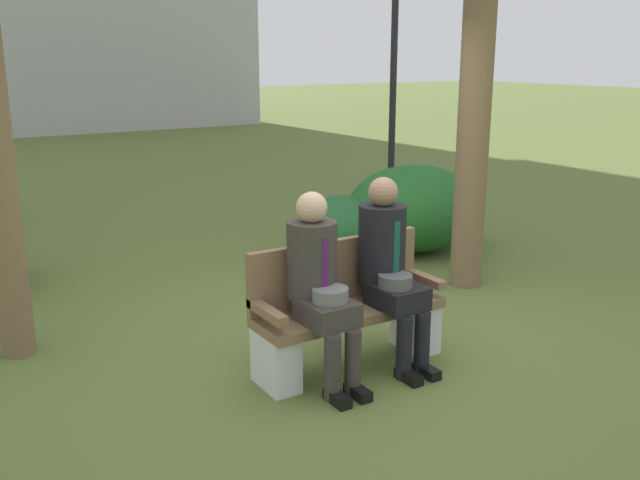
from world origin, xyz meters
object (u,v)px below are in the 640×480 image
(park_bench, at_px, (346,312))
(street_lamp, at_px, (394,59))
(seated_man_right, at_px, (389,263))
(shrub_mid_lawn, at_px, (344,226))
(seated_man_left, at_px, (319,280))
(shrub_far_lawn, at_px, (414,208))

(park_bench, distance_m, street_lamp, 6.10)
(seated_man_right, height_order, street_lamp, street_lamp)
(shrub_mid_lawn, xyz_separation_m, street_lamp, (2.24, 2.05, 1.76))
(street_lamp, bearing_deg, seated_man_right, -127.99)
(seated_man_left, distance_m, shrub_far_lawn, 3.51)
(seated_man_right, xyz_separation_m, street_lamp, (3.55, 4.55, 1.35))
(shrub_mid_lawn, height_order, shrub_far_lawn, shrub_far_lawn)
(seated_man_right, distance_m, shrub_mid_lawn, 2.85)
(seated_man_left, bearing_deg, street_lamp, 47.73)
(seated_man_left, bearing_deg, shrub_mid_lawn, 52.90)
(shrub_far_lawn, bearing_deg, street_lamp, 57.65)
(park_bench, relative_size, shrub_mid_lawn, 1.32)
(seated_man_right, height_order, shrub_far_lawn, seated_man_right)
(seated_man_left, xyz_separation_m, seated_man_right, (0.58, 0.00, 0.02))
(park_bench, bearing_deg, shrub_far_lawn, 41.82)
(shrub_far_lawn, bearing_deg, park_bench, -138.18)
(park_bench, bearing_deg, seated_man_right, -23.12)
(shrub_mid_lawn, xyz_separation_m, shrub_far_lawn, (0.79, -0.25, 0.15))
(seated_man_right, distance_m, shrub_far_lawn, 3.08)
(seated_man_right, bearing_deg, seated_man_left, -179.60)
(shrub_far_lawn, height_order, street_lamp, street_lamp)
(park_bench, height_order, shrub_mid_lawn, park_bench)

